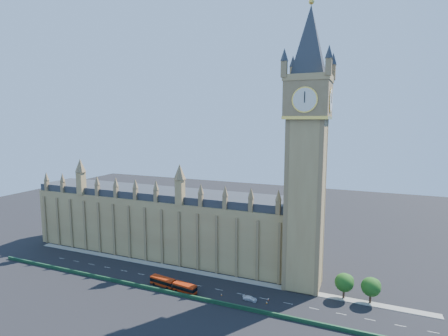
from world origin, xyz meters
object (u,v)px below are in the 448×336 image
at_px(car_grey, 177,285).
at_px(car_silver, 191,290).
at_px(red_bus, 173,285).
at_px(car_white, 250,298).

xyz_separation_m(car_grey, car_silver, (6.02, -1.33, -0.12)).
bearing_deg(red_bus, car_silver, 11.03).
relative_size(car_grey, car_white, 1.02).
height_order(red_bus, car_white, red_bus).
bearing_deg(car_white, red_bus, 98.53).
bearing_deg(car_silver, red_bus, 94.00).
distance_m(car_grey, car_white, 26.14).
xyz_separation_m(red_bus, car_silver, (6.75, 0.37, -0.96)).
bearing_deg(car_grey, car_white, -80.91).
xyz_separation_m(car_silver, car_white, (20.10, 2.53, -0.01)).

